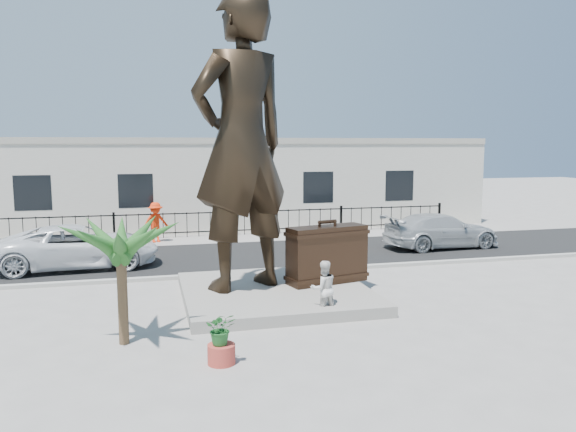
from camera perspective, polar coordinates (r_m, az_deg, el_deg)
The scene contains 16 objects.
ground at distance 15.02m, azimuth 1.90°, elevation -9.69°, with size 100.00×100.00×0.00m, color #9E9991.
street at distance 22.59m, azimuth -3.74°, elevation -3.89°, with size 40.00×7.00×0.01m, color black.
curb at distance 19.22m, azimuth -1.84°, elevation -5.71°, with size 40.00×0.25×0.12m, color #A5A399.
far_sidewalk at distance 26.47m, azimuth -5.32°, elevation -2.24°, with size 40.00×2.50×0.02m, color #9E9991.
plinth at distance 16.26m, azimuth -1.29°, elevation -7.81°, with size 5.20×5.20×0.30m, color gray.
fence at distance 27.16m, azimuth -5.59°, elevation -0.74°, with size 22.00×0.10×1.20m, color black.
building at distance 31.13m, azimuth -6.79°, elevation 3.24°, with size 28.00×7.00×4.40m, color silver.
statue at distance 15.80m, azimuth -4.79°, elevation 7.43°, with size 3.01×1.98×8.26m, color black.
suitcase at distance 16.70m, azimuth 3.99°, elevation -3.91°, with size 2.40×0.76×1.69m, color black.
tourist at distance 14.49m, azimuth 3.63°, elevation -7.36°, with size 0.70×0.55×1.45m, color silver.
car_white at distance 21.33m, azimuth -20.51°, elevation -2.91°, with size 2.54×5.52×1.53m, color silver.
car_silver at distance 24.74m, azimuth 15.30°, elevation -1.44°, with size 2.03×4.99×1.45m, color #ACB0B1.
worker at distance 25.75m, azimuth -13.29°, elevation -0.63°, with size 1.16×0.67×1.80m, color #FF350D.
palm_tree at distance 13.27m, azimuth -16.29°, elevation -12.33°, with size 1.80×1.80×3.20m, color #21511D, non-canonical shape.
planter at distance 11.69m, azimuth -6.78°, elevation -13.76°, with size 0.56×0.56×0.40m, color #B73B30.
shrub at distance 11.51m, azimuth -6.83°, elevation -11.28°, with size 0.60×0.52×0.67m, color #1E5C24.
Camera 1 is at (-3.99, -13.80, 4.40)m, focal length 35.00 mm.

